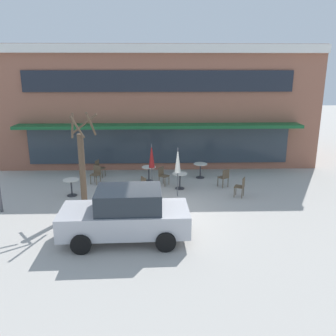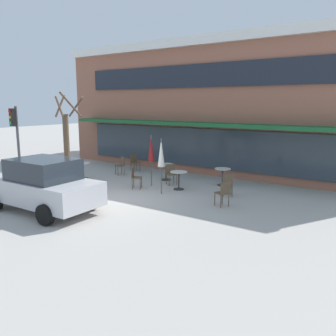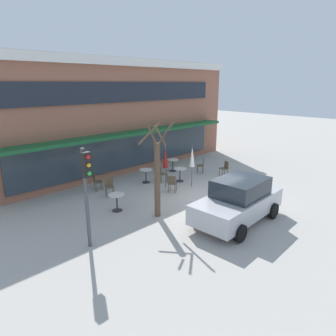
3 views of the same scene
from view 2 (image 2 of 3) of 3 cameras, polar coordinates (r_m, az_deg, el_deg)
name	(u,v)px [view 2 (image 2 of 3)]	position (r m, az deg, el deg)	size (l,w,h in m)	color
ground_plane	(117,200)	(13.33, -8.19, -5.15)	(80.00, 80.00, 0.00)	#ADA8A0
building_facade	(234,106)	(21.20, 10.58, 9.74)	(17.76, 9.10, 6.71)	#935B47
cafe_table_near_wall	(83,168)	(17.26, -13.45, 0.01)	(0.70, 0.70, 0.76)	#333338
cafe_table_streetside	(223,174)	(15.57, 8.76, -0.95)	(0.70, 0.70, 0.76)	#333338
cafe_table_by_tree	(179,177)	(14.70, 1.73, -1.50)	(0.70, 0.70, 0.76)	#333338
cafe_table_mid_patio	(166,169)	(16.48, -0.32, -0.19)	(0.70, 0.70, 0.76)	#333338
patio_umbrella_green_folded	(161,153)	(13.79, -1.10, 2.40)	(0.28, 0.28, 2.20)	#4C4C51
patio_umbrella_cream_folded	(151,149)	(15.13, -2.73, 3.11)	(0.28, 0.28, 2.20)	#4C4C51
cafe_chair_0	(223,192)	(12.42, 8.86, -3.81)	(0.53, 0.53, 0.89)	brown
cafe_chair_1	(135,176)	(14.90, -5.32, -1.34)	(0.55, 0.55, 0.89)	brown
cafe_chair_2	(228,183)	(13.82, 9.54, -2.38)	(0.55, 0.55, 0.89)	brown
cafe_chair_3	(121,164)	(17.89, -7.54, 0.60)	(0.53, 0.53, 0.89)	brown
cafe_chair_4	(171,173)	(15.60, 0.48, -0.76)	(0.56, 0.56, 0.89)	brown
cafe_chair_5	(135,161)	(18.70, -5.37, 1.07)	(0.50, 0.50, 0.89)	brown
parked_sedan	(42,185)	(12.47, -19.53, -2.57)	(4.25, 2.11, 1.76)	#B7B7BC
street_tree	(67,145)	(15.37, -15.89, 3.52)	(1.09, 1.19, 3.98)	brown
traffic_light_pole	(15,130)	(17.86, -23.29, 5.55)	(0.26, 0.44, 3.40)	#47474C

